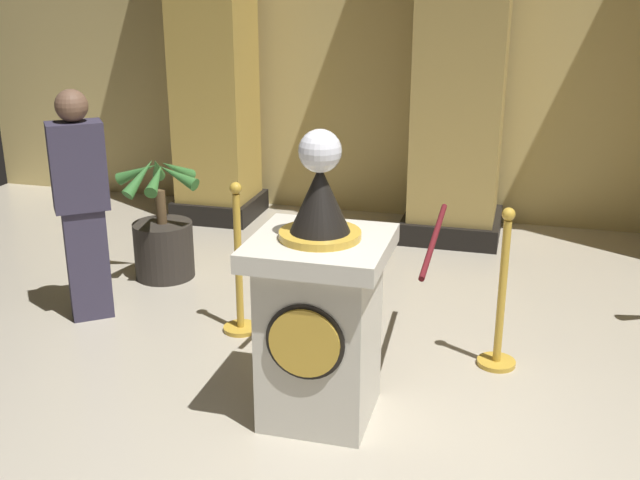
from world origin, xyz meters
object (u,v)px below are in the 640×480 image
(stanchion_near, at_px, (500,312))
(bystander_guest, at_px, (81,201))
(potted_palm_left, at_px, (163,237))
(pedestal_clock, at_px, (320,310))
(stanchion_far, at_px, (239,280))

(stanchion_near, relative_size, bystander_guest, 0.64)
(stanchion_near, bearing_deg, potted_palm_left, 162.88)
(pedestal_clock, xyz_separation_m, stanchion_near, (0.92, 0.84, -0.28))
(stanchion_near, distance_m, stanchion_far, 1.73)
(stanchion_far, height_order, bystander_guest, bystander_guest)
(pedestal_clock, height_order, bystander_guest, bystander_guest)
(pedestal_clock, distance_m, potted_palm_left, 2.43)
(potted_palm_left, bearing_deg, stanchion_far, -39.60)
(potted_palm_left, relative_size, bystander_guest, 0.63)
(stanchion_near, height_order, stanchion_far, stanchion_far)
(stanchion_far, distance_m, potted_palm_left, 1.23)
(pedestal_clock, xyz_separation_m, bystander_guest, (-1.91, 0.83, 0.22))
(stanchion_near, distance_m, potted_palm_left, 2.80)
(potted_palm_left, bearing_deg, pedestal_clock, -43.60)
(stanchion_far, bearing_deg, bystander_guest, -177.51)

